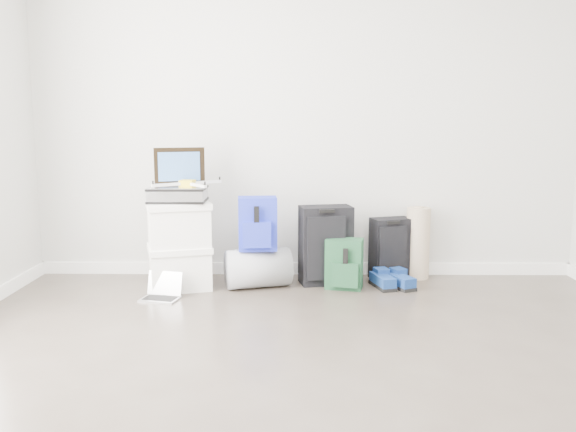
{
  "coord_description": "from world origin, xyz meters",
  "views": [
    {
      "loc": [
        -0.09,
        -2.57,
        1.3
      ],
      "look_at": [
        -0.14,
        1.9,
        0.59
      ],
      "focal_mm": 38.0,
      "sensor_mm": 36.0,
      "label": 1
    }
  ],
  "objects_px": {
    "briefcase": "(178,194)",
    "carry_on": "(391,248)",
    "laptop": "(162,292)",
    "boxes_stack": "(179,245)",
    "large_suitcase": "(326,245)",
    "duffel_bag": "(258,268)"
  },
  "relations": [
    {
      "from": "briefcase",
      "to": "carry_on",
      "type": "xyz_separation_m",
      "value": [
        1.69,
        0.31,
        -0.49
      ]
    },
    {
      "from": "laptop",
      "to": "boxes_stack",
      "type": "bearing_deg",
      "value": 87.52
    },
    {
      "from": "boxes_stack",
      "to": "large_suitcase",
      "type": "distance_m",
      "value": 1.15
    },
    {
      "from": "briefcase",
      "to": "duffel_bag",
      "type": "xyz_separation_m",
      "value": [
        0.61,
        0.03,
        -0.59
      ]
    },
    {
      "from": "large_suitcase",
      "to": "carry_on",
      "type": "height_order",
      "value": "large_suitcase"
    },
    {
      "from": "carry_on",
      "to": "duffel_bag",
      "type": "bearing_deg",
      "value": 177.33
    },
    {
      "from": "carry_on",
      "to": "large_suitcase",
      "type": "bearing_deg",
      "value": 179.32
    },
    {
      "from": "briefcase",
      "to": "duffel_bag",
      "type": "bearing_deg",
      "value": 1.83
    },
    {
      "from": "large_suitcase",
      "to": "laptop",
      "type": "bearing_deg",
      "value": -171.61
    },
    {
      "from": "duffel_bag",
      "to": "laptop",
      "type": "bearing_deg",
      "value": -171.93
    },
    {
      "from": "briefcase",
      "to": "large_suitcase",
      "type": "xyz_separation_m",
      "value": [
        1.14,
        0.15,
        -0.42
      ]
    },
    {
      "from": "duffel_bag",
      "to": "laptop",
      "type": "xyz_separation_m",
      "value": [
        -0.69,
        -0.32,
        -0.11
      ]
    },
    {
      "from": "duffel_bag",
      "to": "carry_on",
      "type": "relative_size",
      "value": 0.98
    },
    {
      "from": "duffel_bag",
      "to": "large_suitcase",
      "type": "height_order",
      "value": "large_suitcase"
    },
    {
      "from": "boxes_stack",
      "to": "carry_on",
      "type": "bearing_deg",
      "value": -6.2
    },
    {
      "from": "boxes_stack",
      "to": "laptop",
      "type": "relative_size",
      "value": 2.23
    },
    {
      "from": "boxes_stack",
      "to": "large_suitcase",
      "type": "height_order",
      "value": "boxes_stack"
    },
    {
      "from": "briefcase",
      "to": "duffel_bag",
      "type": "height_order",
      "value": "briefcase"
    },
    {
      "from": "briefcase",
      "to": "duffel_bag",
      "type": "distance_m",
      "value": 0.85
    },
    {
      "from": "large_suitcase",
      "to": "carry_on",
      "type": "bearing_deg",
      "value": 5.22
    },
    {
      "from": "large_suitcase",
      "to": "carry_on",
      "type": "distance_m",
      "value": 0.57
    },
    {
      "from": "duffel_bag",
      "to": "carry_on",
      "type": "height_order",
      "value": "carry_on"
    }
  ]
}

